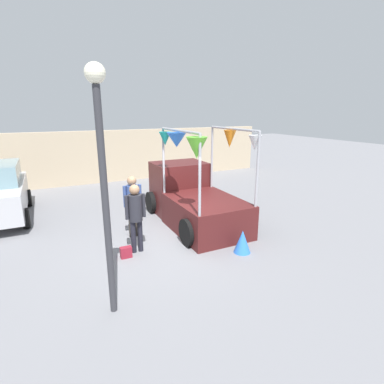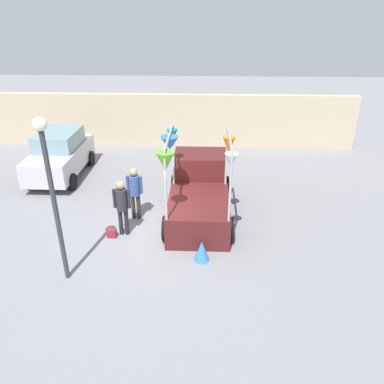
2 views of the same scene
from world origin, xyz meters
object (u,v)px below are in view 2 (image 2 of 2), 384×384
at_px(vendor_truck, 199,190).
at_px(parked_car, 60,154).
at_px(street_lamp, 50,182).
at_px(person_customer, 122,203).
at_px(folded_kite_bundle_azure, 202,251).
at_px(handbag, 112,233).
at_px(person_vendor, 135,188).

bearing_deg(vendor_truck, parked_car, 153.19).
bearing_deg(parked_car, street_lamp, -69.61).
bearing_deg(person_customer, street_lamp, -116.67).
xyz_separation_m(vendor_truck, street_lamp, (-3.35, -3.61, 1.91)).
distance_m(parked_car, folded_kite_bundle_azure, 8.21).
xyz_separation_m(person_customer, street_lamp, (-1.07, -2.13, 1.66)).
bearing_deg(person_customer, vendor_truck, 33.00).
height_order(vendor_truck, handbag, vendor_truck).
distance_m(handbag, street_lamp, 3.33).
bearing_deg(person_vendor, street_lamp, -112.15).
relative_size(person_vendor, folded_kite_bundle_azure, 3.00).
bearing_deg(handbag, person_vendor, 65.20).
relative_size(person_customer, handbag, 6.44).
distance_m(person_vendor, street_lamp, 3.77).
relative_size(person_customer, folded_kite_bundle_azure, 3.01).
bearing_deg(vendor_truck, person_vendor, -166.95).
bearing_deg(folded_kite_bundle_azure, parked_car, 136.37).
bearing_deg(street_lamp, folded_kite_bundle_azure, 14.19).
bearing_deg(folded_kite_bundle_azure, person_customer, 152.78).
bearing_deg(folded_kite_bundle_azure, street_lamp, -165.81).
xyz_separation_m(person_vendor, street_lamp, (-1.27, -3.13, 1.66)).
height_order(handbag, street_lamp, street_lamp).
height_order(person_customer, person_vendor, person_customer).
xyz_separation_m(vendor_truck, person_vendor, (-2.07, -0.48, 0.25)).
relative_size(parked_car, folded_kite_bundle_azure, 6.67).
bearing_deg(person_vendor, parked_car, 137.43).
bearing_deg(handbag, person_customer, 29.74).
height_order(parked_car, folded_kite_bundle_azure, parked_car).
xyz_separation_m(parked_car, handbag, (3.15, -4.60, -0.80)).
bearing_deg(street_lamp, person_vendor, 67.85).
distance_m(person_customer, person_vendor, 1.02).
xyz_separation_m(handbag, street_lamp, (-0.72, -1.93, 2.62)).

